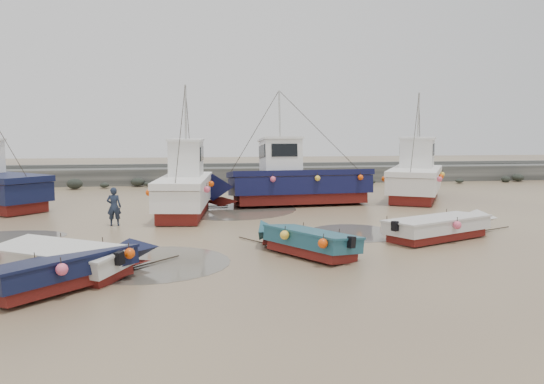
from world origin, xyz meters
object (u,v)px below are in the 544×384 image
Objects in this scene: cabin_boat_1 at (186,186)px; person at (115,226)px; dinghy_0 at (52,255)px; dinghy_1 at (73,265)px; dinghy_3 at (444,224)px; cabin_boat_3 at (416,176)px; dinghy_2 at (303,238)px; cabin_boat_2 at (289,181)px.

person is (-2.98, -2.87, -1.37)m from cabin_boat_1.
cabin_boat_1 is 5.70× the size of person.
dinghy_1 is (0.86, -1.26, 0.00)m from dinghy_0.
dinghy_0 and dinghy_3 have the same top height.
cabin_boat_3 reaches higher than dinghy_3.
dinghy_3 is (5.81, 1.75, -0.02)m from dinghy_2.
dinghy_2 is at bearing -97.17° from dinghy_3.
dinghy_2 is 9.37m from person.
cabin_boat_2 is at bearing -179.73° from dinghy_3.
cabin_boat_3 reaches higher than dinghy_0.
dinghy_0 is at bearing -102.89° from cabin_boat_1.
cabin_boat_2 is 8.09m from cabin_boat_3.
cabin_boat_1 is at bearing -150.75° from dinghy_3.
dinghy_3 is at bearing -30.80° from cabin_boat_1.
dinghy_2 is 2.95× the size of person.
dinghy_0 is 13.76m from dinghy_3.
dinghy_2 is (7.59, 1.36, 0.02)m from dinghy_0.
dinghy_1 is 7.22m from dinghy_2.
dinghy_1 is 22.42m from cabin_boat_3.
dinghy_1 is 8.88m from person.
dinghy_0 is at bearing 168.29° from dinghy_1.
dinghy_2 is (6.73, 2.63, 0.02)m from dinghy_1.
dinghy_1 is 0.80× the size of dinghy_3.
dinghy_0 is 0.54× the size of cabin_boat_2.
cabin_boat_1 is at bearing -136.02° from cabin_boat_3.
cabin_boat_1 is (3.59, 10.46, 0.83)m from dinghy_0.
dinghy_1 is at bearing 145.44° from cabin_boat_2.
cabin_boat_2 is (8.23, 13.98, 0.77)m from dinghy_1.
dinghy_3 is 13.57m from person.
dinghy_0 is 1.19× the size of dinghy_2.
dinghy_2 is 0.55× the size of cabin_boat_3.
dinghy_0 is at bearing 156.48° from dinghy_2.
cabin_boat_1 and cabin_boat_3 have the same top height.
cabin_boat_3 reaches higher than dinghy_1.
cabin_boat_1 is at bearing 12.76° from dinghy_0.
dinghy_2 is 6.07m from dinghy_3.
cabin_boat_3 is (13.45, 3.78, -0.00)m from cabin_boat_1.
dinghy_3 is 0.71× the size of cabin_boat_3.
person is (-6.98, 6.23, -0.56)m from dinghy_2.
cabin_boat_1 reaches higher than dinghy_1.
cabin_boat_3 is at bearing -18.42° from dinghy_0.
dinghy_3 reaches higher than person.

